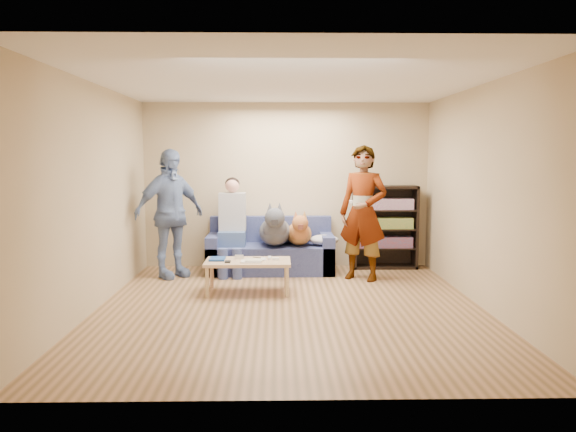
{
  "coord_description": "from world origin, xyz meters",
  "views": [
    {
      "loc": [
        -0.15,
        -6.41,
        1.77
      ],
      "look_at": [
        0.0,
        1.2,
        0.95
      ],
      "focal_mm": 35.0,
      "sensor_mm": 36.0,
      "label": 1
    }
  ],
  "objects_px": {
    "sofa": "(271,253)",
    "dog_tan": "(299,232)",
    "person_standing_right": "(363,213)",
    "person_standing_left": "(170,214)",
    "dog_gray": "(275,230)",
    "bookshelf": "(385,225)",
    "coffee_table": "(248,264)",
    "camera_silver": "(239,257)",
    "person_seated": "(232,222)",
    "notebook_blue": "(217,259)"
  },
  "relations": [
    {
      "from": "person_standing_left",
      "to": "person_seated",
      "type": "relative_size",
      "value": 1.27
    },
    {
      "from": "person_standing_right",
      "to": "person_standing_left",
      "type": "bearing_deg",
      "value": -153.94
    },
    {
      "from": "person_standing_left",
      "to": "dog_gray",
      "type": "relative_size",
      "value": 1.46
    },
    {
      "from": "notebook_blue",
      "to": "camera_silver",
      "type": "xyz_separation_m",
      "value": [
        0.28,
        0.07,
        0.01
      ]
    },
    {
      "from": "notebook_blue",
      "to": "sofa",
      "type": "relative_size",
      "value": 0.14
    },
    {
      "from": "person_seated",
      "to": "dog_gray",
      "type": "distance_m",
      "value": 0.65
    },
    {
      "from": "sofa",
      "to": "dog_gray",
      "type": "bearing_deg",
      "value": -70.43
    },
    {
      "from": "dog_tan",
      "to": "coffee_table",
      "type": "xyz_separation_m",
      "value": [
        -0.71,
        -1.2,
        -0.25
      ]
    },
    {
      "from": "person_standing_right",
      "to": "bookshelf",
      "type": "bearing_deg",
      "value": 90.88
    },
    {
      "from": "person_standing_left",
      "to": "coffee_table",
      "type": "relative_size",
      "value": 1.7
    },
    {
      "from": "dog_tan",
      "to": "bookshelf",
      "type": "relative_size",
      "value": 0.89
    },
    {
      "from": "coffee_table",
      "to": "bookshelf",
      "type": "bearing_deg",
      "value": 37.16
    },
    {
      "from": "sofa",
      "to": "coffee_table",
      "type": "distance_m",
      "value": 1.37
    },
    {
      "from": "coffee_table",
      "to": "person_seated",
      "type": "bearing_deg",
      "value": 103.78
    },
    {
      "from": "person_standing_right",
      "to": "bookshelf",
      "type": "distance_m",
      "value": 1.01
    },
    {
      "from": "person_standing_left",
      "to": "coffee_table",
      "type": "distance_m",
      "value": 1.61
    },
    {
      "from": "dog_tan",
      "to": "coffee_table",
      "type": "height_order",
      "value": "dog_tan"
    },
    {
      "from": "person_standing_right",
      "to": "sofa",
      "type": "xyz_separation_m",
      "value": [
        -1.32,
        0.61,
        -0.68
      ]
    },
    {
      "from": "notebook_blue",
      "to": "bookshelf",
      "type": "bearing_deg",
      "value": 31.61
    },
    {
      "from": "notebook_blue",
      "to": "dog_tan",
      "type": "height_order",
      "value": "dog_tan"
    },
    {
      "from": "sofa",
      "to": "bookshelf",
      "type": "distance_m",
      "value": 1.86
    },
    {
      "from": "bookshelf",
      "to": "dog_gray",
      "type": "bearing_deg",
      "value": -166.29
    },
    {
      "from": "person_standing_right",
      "to": "bookshelf",
      "type": "xyz_separation_m",
      "value": [
        0.48,
        0.84,
        -0.28
      ]
    },
    {
      "from": "sofa",
      "to": "dog_tan",
      "type": "relative_size",
      "value": 1.65
    },
    {
      "from": "dog_gray",
      "to": "person_standing_left",
      "type": "bearing_deg",
      "value": -172.29
    },
    {
      "from": "coffee_table",
      "to": "sofa",
      "type": "bearing_deg",
      "value": 78.27
    },
    {
      "from": "dog_tan",
      "to": "person_standing_right",
      "type": "bearing_deg",
      "value": -27.71
    },
    {
      "from": "person_standing_left",
      "to": "bookshelf",
      "type": "height_order",
      "value": "person_standing_left"
    },
    {
      "from": "person_standing_right",
      "to": "coffee_table",
      "type": "height_order",
      "value": "person_standing_right"
    },
    {
      "from": "bookshelf",
      "to": "person_standing_left",
      "type": "bearing_deg",
      "value": -169.07
    },
    {
      "from": "person_seated",
      "to": "dog_gray",
      "type": "height_order",
      "value": "person_seated"
    },
    {
      "from": "camera_silver",
      "to": "dog_gray",
      "type": "distance_m",
      "value": 1.16
    },
    {
      "from": "person_seated",
      "to": "bookshelf",
      "type": "distance_m",
      "value": 2.41
    },
    {
      "from": "sofa",
      "to": "coffee_table",
      "type": "bearing_deg",
      "value": -101.73
    },
    {
      "from": "camera_silver",
      "to": "bookshelf",
      "type": "height_order",
      "value": "bookshelf"
    },
    {
      "from": "person_standing_right",
      "to": "dog_tan",
      "type": "height_order",
      "value": "person_standing_right"
    },
    {
      "from": "person_standing_right",
      "to": "notebook_blue",
      "type": "height_order",
      "value": "person_standing_right"
    },
    {
      "from": "camera_silver",
      "to": "sofa",
      "type": "xyz_separation_m",
      "value": [
        0.4,
        1.22,
        -0.16
      ]
    },
    {
      "from": "person_standing_left",
      "to": "dog_tan",
      "type": "relative_size",
      "value": 1.62
    },
    {
      "from": "person_standing_left",
      "to": "dog_gray",
      "type": "xyz_separation_m",
      "value": [
        1.53,
        0.21,
        -0.26
      ]
    },
    {
      "from": "dog_gray",
      "to": "dog_tan",
      "type": "bearing_deg",
      "value": 7.25
    },
    {
      "from": "person_standing_right",
      "to": "coffee_table",
      "type": "bearing_deg",
      "value": -124.95
    },
    {
      "from": "person_standing_right",
      "to": "sofa",
      "type": "distance_m",
      "value": 1.61
    },
    {
      "from": "dog_gray",
      "to": "sofa",
      "type": "bearing_deg",
      "value": 109.57
    },
    {
      "from": "dog_gray",
      "to": "notebook_blue",
      "type": "bearing_deg",
      "value": -124.06
    },
    {
      "from": "sofa",
      "to": "person_seated",
      "type": "height_order",
      "value": "person_seated"
    },
    {
      "from": "person_standing_right",
      "to": "notebook_blue",
      "type": "relative_size",
      "value": 7.38
    },
    {
      "from": "coffee_table",
      "to": "bookshelf",
      "type": "height_order",
      "value": "bookshelf"
    },
    {
      "from": "notebook_blue",
      "to": "person_seated",
      "type": "height_order",
      "value": "person_seated"
    },
    {
      "from": "person_standing_left",
      "to": "coffee_table",
      "type": "bearing_deg",
      "value": -80.13
    }
  ]
}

